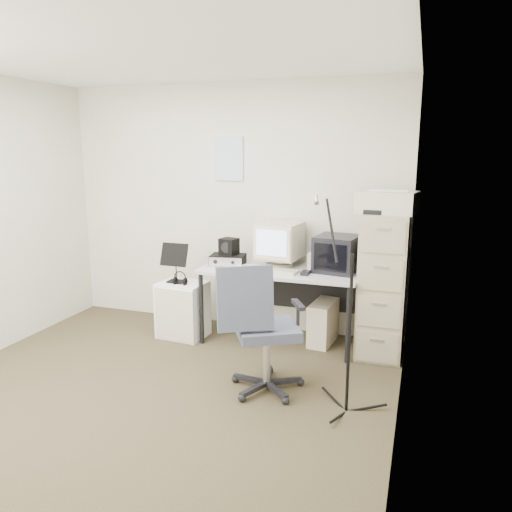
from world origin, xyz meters
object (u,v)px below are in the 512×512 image
(filing_cabinet, at_px, (383,284))
(office_chair, at_px, (267,327))
(side_cart, at_px, (183,310))
(desk, at_px, (280,305))

(filing_cabinet, relative_size, office_chair, 1.27)
(side_cart, bearing_deg, desk, 15.19)
(office_chair, bearing_deg, filing_cabinet, 23.44)
(filing_cabinet, relative_size, desk, 0.87)
(filing_cabinet, distance_m, desk, 0.99)
(filing_cabinet, height_order, office_chair, filing_cabinet)
(desk, height_order, office_chair, office_chair)
(desk, distance_m, side_cart, 0.98)
(desk, xyz_separation_m, side_cart, (-0.96, -0.18, -0.09))
(filing_cabinet, distance_m, office_chair, 1.30)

